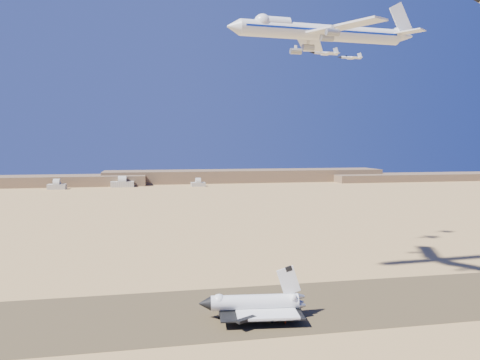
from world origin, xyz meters
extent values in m
plane|color=#B2854F|center=(0.00, 0.00, 0.00)|extent=(1200.00, 1200.00, 0.00)
cube|color=#4F3F27|center=(0.00, 0.00, 0.03)|extent=(600.00, 50.00, 0.06)
cube|color=brown|center=(-220.00, 520.00, 7.00)|extent=(380.00, 60.00, 14.00)
cube|color=brown|center=(120.00, 540.00, 9.00)|extent=(420.00, 60.00, 18.00)
cube|color=brown|center=(400.00, 510.00, 5.50)|extent=(300.00, 60.00, 11.00)
cube|color=#B9B7A4|center=(-140.00, 470.00, 3.25)|extent=(22.00, 14.00, 6.50)
cube|color=#B9B7A4|center=(-60.00, 485.00, 3.75)|extent=(30.00, 15.00, 7.50)
cube|color=#B9B7A4|center=(40.00, 475.00, 2.75)|extent=(19.00, 12.50, 5.50)
cylinder|color=white|center=(5.95, -8.15, 5.29)|extent=(28.60, 7.98, 4.94)
cone|color=black|center=(-10.01, -6.40, 5.29)|extent=(4.46, 5.10, 4.69)
sphere|color=white|center=(-5.45, -6.90, 6.00)|extent=(4.59, 4.59, 4.59)
cube|color=white|center=(9.46, -8.53, 3.26)|extent=(21.60, 23.16, 0.79)
cube|color=black|center=(7.70, -8.34, 2.87)|extent=(28.61, 23.93, 0.44)
cube|color=white|center=(17.35, -9.39, 12.18)|extent=(8.20, 1.50, 10.16)
cylinder|color=gray|center=(-5.45, -6.90, 1.41)|extent=(0.32, 0.32, 2.82)
cylinder|color=black|center=(-5.45, -6.90, 0.49)|extent=(1.01, 0.50, 0.97)
cylinder|color=gray|center=(10.73, -13.11, 1.41)|extent=(0.32, 0.32, 2.82)
cylinder|color=black|center=(10.73, -13.11, 0.49)|extent=(1.01, 0.50, 0.97)
cylinder|color=gray|center=(11.69, -4.34, 1.41)|extent=(0.32, 0.32, 2.82)
cylinder|color=black|center=(11.69, -4.34, 0.49)|extent=(1.01, 0.50, 0.97)
cylinder|color=silver|center=(40.47, 23.65, 100.79)|extent=(66.96, 10.38, 6.28)
cone|color=silver|center=(4.73, 21.44, 100.79)|extent=(5.28, 6.57, 6.28)
sphere|color=silver|center=(15.99, 22.13, 103.05)|extent=(6.47, 6.47, 6.47)
cube|color=silver|center=(43.39, 8.11, 99.61)|extent=(22.92, 29.70, 0.69)
cube|color=silver|center=(41.45, 39.43, 99.61)|extent=(20.22, 30.44, 0.69)
cube|color=silver|center=(76.10, 19.46, 101.77)|extent=(10.46, 11.97, 0.49)
cube|color=silver|center=(75.31, 32.19, 101.77)|extent=(9.64, 12.06, 0.49)
cube|color=silver|center=(75.71, 25.83, 108.15)|extent=(11.20, 1.38, 14.02)
cylinder|color=gray|center=(39.05, 14.72, 96.67)|extent=(5.05, 2.85, 2.55)
cylinder|color=gray|center=(37.64, 5.78, 96.67)|extent=(5.05, 2.85, 2.55)
cylinder|color=gray|center=(37.96, 32.34, 96.67)|extent=(5.05, 2.85, 2.55)
cylinder|color=gray|center=(35.46, 41.03, 96.67)|extent=(5.05, 2.85, 2.55)
imported|color=red|center=(14.50, -15.43, 0.99)|extent=(0.69, 0.80, 1.86)
imported|color=red|center=(12.00, -12.61, 1.01)|extent=(0.69, 1.00, 1.89)
imported|color=red|center=(17.44, -13.61, 0.93)|extent=(0.95, 1.15, 1.74)
cone|color=black|center=(69.52, -27.21, 99.95)|extent=(2.57, 1.60, 1.20)
cylinder|color=silver|center=(62.45, 74.78, 103.23)|extent=(13.13, 2.71, 1.52)
cone|color=black|center=(54.65, 74.07, 103.23)|extent=(2.94, 1.67, 1.41)
sphere|color=black|center=(59.20, 74.48, 103.78)|extent=(1.52, 1.52, 1.52)
cube|color=silver|center=(63.53, 74.88, 103.01)|extent=(4.58, 9.01, 0.27)
cube|color=silver|center=(67.86, 75.28, 103.23)|extent=(2.88, 5.63, 0.22)
cube|color=silver|center=(68.08, 75.30, 104.75)|extent=(3.30, 0.57, 3.68)
cylinder|color=silver|center=(82.68, 88.80, 104.25)|extent=(11.47, 1.53, 1.34)
cone|color=black|center=(75.81, 88.92, 104.25)|extent=(2.50, 1.28, 1.24)
sphere|color=black|center=(79.82, 88.85, 104.73)|extent=(1.34, 1.34, 1.34)
cube|color=silver|center=(83.64, 88.78, 104.06)|extent=(3.47, 7.69, 0.24)
cube|color=silver|center=(87.45, 88.72, 104.25)|extent=(2.18, 4.81, 0.19)
cube|color=silver|center=(87.64, 88.71, 105.58)|extent=(2.89, 0.29, 3.23)
camera|label=1|loc=(-27.89, -154.00, 56.95)|focal=35.00mm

